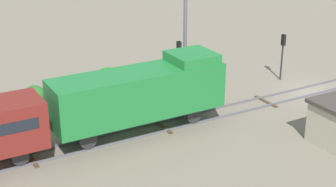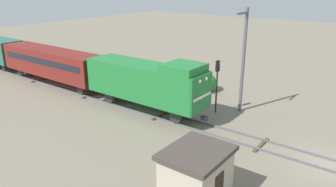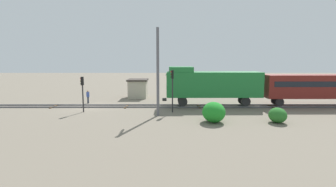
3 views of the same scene
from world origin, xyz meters
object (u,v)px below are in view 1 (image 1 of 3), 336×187
(catenary_mast, at_px, (186,33))
(traffic_signal_mid, at_px, (179,60))
(locomotive, at_px, (142,92))
(traffic_signal_near, at_px, (283,48))

(catenary_mast, bearing_deg, traffic_signal_mid, 136.21)
(locomotive, xyz_separation_m, traffic_signal_near, (3.20, -14.32, -0.12))
(traffic_signal_near, bearing_deg, catenary_mast, 77.87)
(traffic_signal_mid, height_order, catenary_mast, catenary_mast)
(locomotive, distance_m, traffic_signal_near, 14.68)
(locomotive, relative_size, traffic_signal_mid, 2.57)
(locomotive, height_order, traffic_signal_near, locomotive)
(traffic_signal_mid, bearing_deg, locomotive, 125.67)
(traffic_signal_near, bearing_deg, traffic_signal_mid, 88.81)
(traffic_signal_mid, distance_m, catenary_mast, 2.60)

